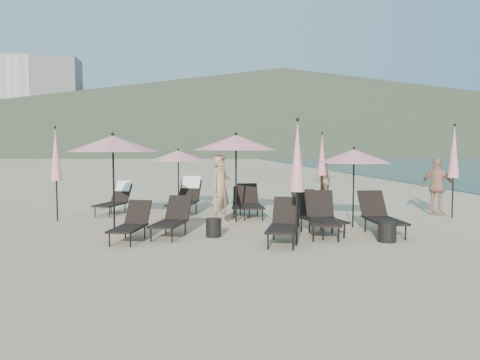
{
  "coord_description": "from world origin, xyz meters",
  "views": [
    {
      "loc": [
        -2.67,
        -10.38,
        2.08
      ],
      "look_at": [
        -1.12,
        3.5,
        1.1
      ],
      "focal_mm": 35.0,
      "sensor_mm": 36.0,
      "label": 1
    }
  ],
  "objects": [
    {
      "name": "side_table_1",
      "position": [
        1.67,
        -0.64,
        0.22
      ],
      "size": [
        0.4,
        0.4,
        0.44
      ],
      "primitive_type": "cylinder",
      "color": "black",
      "rests_on": "ground"
    },
    {
      "name": "umbrella_closed_3",
      "position": [
        1.92,
        5.29,
        1.81
      ],
      "size": [
        0.3,
        0.3,
        2.6
      ],
      "color": "black",
      "rests_on": "ground"
    },
    {
      "name": "lounger_4",
      "position": [
        0.41,
        0.56,
        0.47
      ],
      "size": [
        1.03,
        1.85,
        1.0
      ],
      "rotation": [
        0.0,
        0.0,
        0.22
      ],
      "color": "black",
      "rests_on": "ground"
    },
    {
      "name": "lounger_6",
      "position": [
        -4.94,
        4.55,
        0.47
      ],
      "size": [
        1.08,
        1.69,
        0.99
      ],
      "rotation": [
        0.0,
        0.0,
        -0.35
      ],
      "color": "black",
      "rests_on": "ground"
    },
    {
      "name": "umbrella_open_0",
      "position": [
        -4.57,
        1.84,
        2.17
      ],
      "size": [
        2.28,
        2.28,
        2.46
      ],
      "color": "black",
      "rests_on": "ground"
    },
    {
      "name": "lounger_9",
      "position": [
        -0.83,
        3.4,
        0.45
      ],
      "size": [
        0.64,
        1.66,
        0.95
      ],
      "rotation": [
        0.0,
        0.0,
        -0.0
      ],
      "color": "black",
      "rests_on": "ground"
    },
    {
      "name": "hotel_skyline",
      "position": [
        -93.62,
        271.21,
        24.18
      ],
      "size": [
        109.0,
        82.0,
        55.0
      ],
      "color": "beige",
      "rests_on": "ground"
    },
    {
      "name": "lounger_0",
      "position": [
        -3.94,
        0.14,
        0.39
      ],
      "size": [
        0.88,
        1.55,
        0.84
      ],
      "rotation": [
        0.0,
        0.0,
        -0.23
      ],
      "color": "black",
      "rests_on": "ground"
    },
    {
      "name": "lounger_1",
      "position": [
        -3.05,
        0.57,
        0.42
      ],
      "size": [
        1.02,
        1.66,
        0.89
      ],
      "rotation": [
        0.0,
        0.0,
        -0.3
      ],
      "color": "black",
      "rests_on": "ground"
    },
    {
      "name": "lounger_5",
      "position": [
        1.91,
        0.29,
        0.46
      ],
      "size": [
        0.7,
        1.73,
        0.99
      ],
      "rotation": [
        0.0,
        0.0,
        -0.02
      ],
      "color": "black",
      "rests_on": "ground"
    },
    {
      "name": "lounger_2",
      "position": [
        -0.59,
        -0.46,
        0.44
      ],
      "size": [
        1.07,
        1.74,
        0.94
      ],
      "rotation": [
        0.0,
        0.0,
        -0.3
      ],
      "color": "black",
      "rests_on": "ground"
    },
    {
      "name": "side_table_0",
      "position": [
        -2.09,
        0.37,
        0.21
      ],
      "size": [
        0.36,
        0.36,
        0.43
      ],
      "primitive_type": "cylinder",
      "color": "black",
      "rests_on": "ground"
    },
    {
      "name": "lounger_3",
      "position": [
        0.47,
        0.28,
        0.47
      ],
      "size": [
        0.96,
        1.84,
        1.01
      ],
      "rotation": [
        0.0,
        0.0,
        -0.18
      ],
      "color": "black",
      "rests_on": "ground"
    },
    {
      "name": "umbrella_open_3",
      "position": [
        -2.98,
        4.88,
        1.81
      ],
      "size": [
        1.9,
        1.9,
        2.04
      ],
      "color": "black",
      "rests_on": "ground"
    },
    {
      "name": "umbrella_closed_0",
      "position": [
        -0.4,
        -0.82,
        1.87
      ],
      "size": [
        0.31,
        0.31,
        2.69
      ],
      "color": "black",
      "rests_on": "ground"
    },
    {
      "name": "umbrella_open_2",
      "position": [
        1.59,
        1.28,
        1.85
      ],
      "size": [
        1.95,
        1.95,
        2.1
      ],
      "color": "black",
      "rests_on": "ground"
    },
    {
      "name": "beachgoer_b",
      "position": [
        2.57,
        7.34,
        0.82
      ],
      "size": [
        0.85,
        0.96,
        1.65
      ],
      "primitive_type": "imported",
      "rotation": [
        0.0,
        0.0,
        -1.23
      ],
      "color": "#90624A",
      "rests_on": "ground"
    },
    {
      "name": "ground",
      "position": [
        0.0,
        0.0,
        0.0
      ],
      "size": [
        800.0,
        800.0,
        0.0
      ],
      "primitive_type": "plane",
      "color": "#D6BA8C",
      "rests_on": "ground"
    },
    {
      "name": "umbrella_closed_1",
      "position": [
        5.07,
        2.52,
        1.93
      ],
      "size": [
        0.32,
        0.32,
        2.77
      ],
      "color": "black",
      "rests_on": "ground"
    },
    {
      "name": "beachgoer_a",
      "position": [
        -1.81,
        2.03,
        0.94
      ],
      "size": [
        0.81,
        0.79,
        1.87
      ],
      "primitive_type": "imported",
      "rotation": [
        0.0,
        0.0,
        0.75
      ],
      "color": "tan",
      "rests_on": "ground"
    },
    {
      "name": "lounger_7",
      "position": [
        -2.74,
        4.13,
        0.55
      ],
      "size": [
        1.16,
        1.95,
        1.15
      ],
      "rotation": [
        0.0,
        0.0,
        -0.29
      ],
      "color": "black",
      "rests_on": "ground"
    },
    {
      "name": "beachgoer_c",
      "position": [
        4.92,
        3.09,
        0.89
      ],
      "size": [
        0.99,
        1.09,
        1.78
      ],
      "primitive_type": "imported",
      "rotation": [
        0.0,
        0.0,
        2.24
      ],
      "color": "tan",
      "rests_on": "ground"
    },
    {
      "name": "lounger_8",
      "position": [
        -1.04,
        3.74,
        0.39
      ],
      "size": [
        0.73,
        1.52,
        0.84
      ],
      "rotation": [
        0.0,
        0.0,
        -0.12
      ],
      "color": "black",
      "rests_on": "ground"
    },
    {
      "name": "umbrella_closed_2",
      "position": [
        -6.36,
        3.23,
        1.86
      ],
      "size": [
        0.31,
        0.31,
        2.67
      ],
      "color": "black",
      "rests_on": "ground"
    },
    {
      "name": "volcanic_headland",
      "position": [
        71.37,
        302.62,
        26.49
      ],
      "size": [
        690.0,
        690.0,
        55.0
      ],
      "color": "brown",
      "rests_on": "ground"
    },
    {
      "name": "umbrella_open_1",
      "position": [
        -1.35,
        2.5,
        2.21
      ],
      "size": [
        2.32,
        2.32,
        2.5
      ],
      "color": "black",
      "rests_on": "ground"
    }
  ]
}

